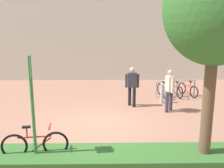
# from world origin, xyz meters

# --- Properties ---
(ground_plane) EXTENTS (60.00, 60.00, 0.00)m
(ground_plane) POSITION_xyz_m (0.00, 0.00, 0.00)
(ground_plane) COLOR #936651
(building_facade) EXTENTS (28.00, 1.20, 10.00)m
(building_facade) POSITION_xyz_m (0.00, 8.94, 5.00)
(building_facade) COLOR beige
(building_facade) RESTS_ON ground
(planter_strip) EXTENTS (7.00, 1.10, 0.16)m
(planter_strip) POSITION_xyz_m (0.74, -2.31, 0.08)
(planter_strip) COLOR #336028
(planter_strip) RESTS_ON ground
(tree_sidewalk) EXTENTS (2.41, 2.41, 5.03)m
(tree_sidewalk) POSITION_xyz_m (2.75, -2.32, 3.67)
(tree_sidewalk) COLOR brown
(tree_sidewalk) RESTS_ON ground
(parking_sign_post) EXTENTS (0.12, 0.36, 2.62)m
(parking_sign_post) POSITION_xyz_m (-1.53, -2.31, 1.70)
(parking_sign_post) COLOR #2D7238
(parking_sign_post) RESTS_ON ground
(bike_at_sign) EXTENTS (1.67, 0.42, 0.86)m
(bike_at_sign) POSITION_xyz_m (-1.56, -2.22, 0.35)
(bike_at_sign) COLOR black
(bike_at_sign) RESTS_ON ground
(bike_rack_cluster) EXTENTS (2.09, 1.69, 0.83)m
(bike_rack_cluster) POSITION_xyz_m (3.70, 3.87, 0.35)
(bike_rack_cluster) COLOR #99999E
(bike_rack_cluster) RESTS_ON ground
(bollard_steel) EXTENTS (0.16, 0.16, 0.90)m
(bollard_steel) POSITION_xyz_m (2.75, 2.65, 0.45)
(bollard_steel) COLOR #ADADB2
(bollard_steel) RESTS_ON ground
(person_casual_tan) EXTENTS (0.35, 0.60, 1.72)m
(person_casual_tan) POSITION_xyz_m (2.77, 1.45, 0.98)
(person_casual_tan) COLOR #383342
(person_casual_tan) RESTS_ON ground
(person_suited_dark) EXTENTS (0.61, 0.39, 1.72)m
(person_suited_dark) POSITION_xyz_m (1.34, 2.21, 0.98)
(person_suited_dark) COLOR black
(person_suited_dark) RESTS_ON ground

